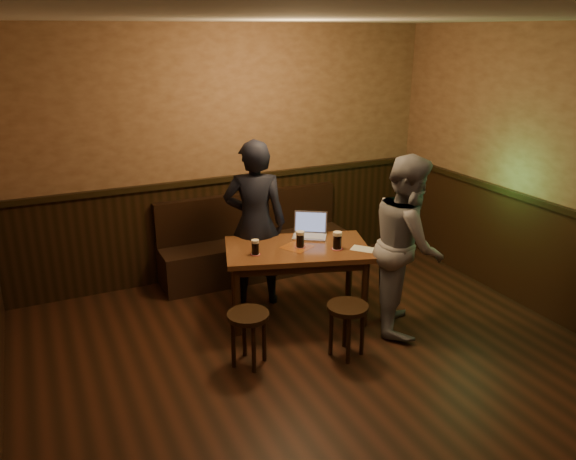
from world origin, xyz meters
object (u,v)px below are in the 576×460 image
(bench, at_px, (254,249))
(laptop, at_px, (310,230))
(pint_left, at_px, (255,247))
(stool_right, at_px, (347,315))
(pint_right, at_px, (337,240))
(person_suit, at_px, (255,223))
(pub_table, at_px, (297,256))
(stool_left, at_px, (248,324))
(person_grey, at_px, (407,244))
(pint_mid, at_px, (300,239))

(bench, height_order, laptop, laptop)
(pint_left, bearing_deg, stool_right, -58.93)
(pint_right, distance_m, laptop, 0.44)
(pint_right, distance_m, person_suit, 0.89)
(pint_left, height_order, person_suit, person_suit)
(pub_table, bearing_deg, stool_right, -67.76)
(person_suit, bearing_deg, pint_left, 91.86)
(pub_table, xyz_separation_m, stool_left, (-0.76, -0.62, -0.25))
(pint_left, height_order, person_grey, person_grey)
(stool_right, bearing_deg, person_grey, 17.00)
(stool_right, bearing_deg, pint_right, 68.32)
(bench, bearing_deg, person_suit, -110.40)
(laptop, bearing_deg, pint_mid, -100.79)
(stool_right, relative_size, person_grey, 0.29)
(pint_mid, relative_size, person_suit, 0.09)
(pub_table, distance_m, pint_right, 0.43)
(pint_left, bearing_deg, bench, 68.96)
(person_suit, bearing_deg, stool_right, 127.11)
(bench, distance_m, person_suit, 0.89)
(bench, bearing_deg, pint_right, -76.30)
(pint_mid, height_order, pint_right, pint_right)
(bench, xyz_separation_m, stool_left, (-0.76, -1.75, 0.08))
(pint_left, distance_m, laptop, 0.73)
(person_grey, bearing_deg, pub_table, 85.00)
(pint_left, height_order, pint_mid, pint_mid)
(bench, xyz_separation_m, person_grey, (0.84, -1.75, 0.53))
(laptop, height_order, person_suit, person_suit)
(stool_left, distance_m, person_grey, 1.66)
(pub_table, relative_size, stool_right, 3.18)
(bench, height_order, pub_table, bench)
(pint_left, distance_m, pint_right, 0.79)
(pint_right, xyz_separation_m, person_grey, (0.51, -0.41, 0.02))
(pint_mid, bearing_deg, bench, 91.22)
(stool_left, xyz_separation_m, pint_left, (0.32, 0.61, 0.42))
(bench, distance_m, pint_mid, 1.26)
(stool_left, xyz_separation_m, stool_right, (0.83, -0.23, 0.00))
(pub_table, distance_m, laptop, 0.38)
(pub_table, height_order, laptop, laptop)
(pub_table, xyz_separation_m, person_suit, (-0.24, 0.48, 0.23))
(stool_right, bearing_deg, pint_mid, 93.18)
(stool_right, distance_m, laptop, 1.17)
(pub_table, xyz_separation_m, person_grey, (0.84, -0.62, 0.20))
(stool_right, distance_m, person_suit, 1.44)
(stool_right, bearing_deg, pint_left, 121.07)
(stool_left, relative_size, pint_right, 2.79)
(person_grey, bearing_deg, pint_mid, 84.90)
(bench, distance_m, stool_right, 1.99)
(bench, relative_size, pint_right, 12.63)
(bench, bearing_deg, pint_mid, -88.78)
(bench, xyz_separation_m, laptop, (0.26, -0.90, 0.49))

